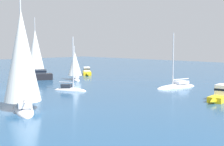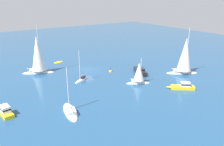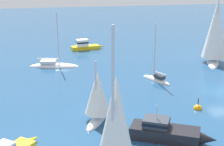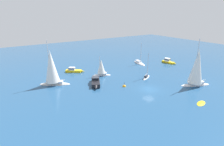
{
  "view_description": "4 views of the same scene",
  "coord_description": "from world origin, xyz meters",
  "px_view_note": "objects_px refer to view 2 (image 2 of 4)",
  "views": [
    {
      "loc": [
        -38.82,
        20.09,
        6.23
      ],
      "look_at": [
        -4.42,
        -14.52,
        1.78
      ],
      "focal_mm": 52.41,
      "sensor_mm": 36.0,
      "label": 1
    },
    {
      "loc": [
        -26.15,
        -50.94,
        18.83
      ],
      "look_at": [
        0.49,
        -10.75,
        2.08
      ],
      "focal_mm": 36.66,
      "sensor_mm": 36.0,
      "label": 2
    },
    {
      "loc": [
        33.45,
        -18.57,
        13.98
      ],
      "look_at": [
        -0.02,
        -12.65,
        2.91
      ],
      "focal_mm": 54.7,
      "sensor_mm": 36.0,
      "label": 3
    },
    {
      "loc": [
        28.88,
        27.9,
        17.74
      ],
      "look_at": [
        2.85,
        -12.21,
        1.17
      ],
      "focal_mm": 28.39,
      "sensor_mm": 36.0,
      "label": 4
    }
  ],
  "objects_px": {
    "sloop": "(139,74)",
    "channel_buoy": "(111,72)",
    "ketch": "(82,80)",
    "cabin_cruiser": "(5,111)",
    "sloop_1": "(38,56)",
    "tender": "(58,62)",
    "launch_1": "(183,86)",
    "launch": "(140,71)",
    "ketch_1": "(185,57)",
    "sloop_2": "(70,112)"
  },
  "relations": [
    {
      "from": "ketch",
      "to": "launch",
      "type": "height_order",
      "value": "ketch"
    },
    {
      "from": "channel_buoy",
      "to": "sloop_2",
      "type": "bearing_deg",
      "value": -140.99
    },
    {
      "from": "sloop_1",
      "to": "sloop_2",
      "type": "relative_size",
      "value": 1.52
    },
    {
      "from": "ketch_1",
      "to": "channel_buoy",
      "type": "xyz_separation_m",
      "value": [
        -14.48,
        11.06,
        -4.2
      ]
    },
    {
      "from": "tender",
      "to": "cabin_cruiser",
      "type": "distance_m",
      "value": 30.48
    },
    {
      "from": "launch",
      "to": "sloop_2",
      "type": "xyz_separation_m",
      "value": [
        -22.61,
        -8.89,
        -0.6
      ]
    },
    {
      "from": "ketch",
      "to": "tender",
      "type": "height_order",
      "value": "ketch"
    },
    {
      "from": "ketch",
      "to": "ketch_1",
      "type": "height_order",
      "value": "ketch_1"
    },
    {
      "from": "tender",
      "to": "ketch_1",
      "type": "relative_size",
      "value": 0.27
    },
    {
      "from": "channel_buoy",
      "to": "sloop_1",
      "type": "bearing_deg",
      "value": 149.59
    },
    {
      "from": "launch_1",
      "to": "channel_buoy",
      "type": "distance_m",
      "value": 18.83
    },
    {
      "from": "ketch",
      "to": "cabin_cruiser",
      "type": "distance_m",
      "value": 18.92
    },
    {
      "from": "ketch",
      "to": "cabin_cruiser",
      "type": "relative_size",
      "value": 1.3
    },
    {
      "from": "cabin_cruiser",
      "to": "sloop_1",
      "type": "bearing_deg",
      "value": -40.47
    },
    {
      "from": "launch",
      "to": "tender",
      "type": "relative_size",
      "value": 2.17
    },
    {
      "from": "sloop_1",
      "to": "channel_buoy",
      "type": "xyz_separation_m",
      "value": [
        15.44,
        -9.07,
        -4.46
      ]
    },
    {
      "from": "sloop_2",
      "to": "launch_1",
      "type": "distance_m",
      "value": 23.91
    },
    {
      "from": "tender",
      "to": "channel_buoy",
      "type": "height_order",
      "value": "channel_buoy"
    },
    {
      "from": "tender",
      "to": "launch_1",
      "type": "distance_m",
      "value": 36.22
    },
    {
      "from": "ketch",
      "to": "cabin_cruiser",
      "type": "bearing_deg",
      "value": -5.73
    },
    {
      "from": "sloop",
      "to": "launch_1",
      "type": "height_order",
      "value": "sloop"
    },
    {
      "from": "launch_1",
      "to": "ketch_1",
      "type": "xyz_separation_m",
      "value": [
        8.11,
        6.64,
        3.63
      ]
    },
    {
      "from": "cabin_cruiser",
      "to": "sloop_2",
      "type": "bearing_deg",
      "value": -128.31
    },
    {
      "from": "ketch_1",
      "to": "channel_buoy",
      "type": "distance_m",
      "value": 18.7
    },
    {
      "from": "sloop",
      "to": "launch_1",
      "type": "xyz_separation_m",
      "value": [
        5.65,
        -7.53,
        -1.61
      ]
    },
    {
      "from": "ketch_1",
      "to": "channel_buoy",
      "type": "height_order",
      "value": "ketch_1"
    },
    {
      "from": "sloop",
      "to": "cabin_cruiser",
      "type": "relative_size",
      "value": 1.08
    },
    {
      "from": "ketch",
      "to": "ketch_1",
      "type": "relative_size",
      "value": 0.63
    },
    {
      "from": "launch",
      "to": "cabin_cruiser",
      "type": "distance_m",
      "value": 32.07
    },
    {
      "from": "tender",
      "to": "sloop_1",
      "type": "xyz_separation_m",
      "value": [
        -7.44,
        -6.47,
        4.46
      ]
    },
    {
      "from": "sloop_2",
      "to": "ketch_1",
      "type": "bearing_deg",
      "value": -72.95
    },
    {
      "from": "cabin_cruiser",
      "to": "ketch_1",
      "type": "distance_m",
      "value": 41.2
    },
    {
      "from": "ketch_1",
      "to": "launch_1",
      "type": "bearing_deg",
      "value": -109.03
    },
    {
      "from": "sloop",
      "to": "channel_buoy",
      "type": "distance_m",
      "value": 10.43
    },
    {
      "from": "cabin_cruiser",
      "to": "launch_1",
      "type": "relative_size",
      "value": 1.08
    },
    {
      "from": "launch",
      "to": "sloop_1",
      "type": "distance_m",
      "value": 25.45
    },
    {
      "from": "cabin_cruiser",
      "to": "ketch",
      "type": "bearing_deg",
      "value": -76.35
    },
    {
      "from": "ketch_1",
      "to": "ketch",
      "type": "bearing_deg",
      "value": -170.45
    },
    {
      "from": "sloop_1",
      "to": "ketch",
      "type": "bearing_deg",
      "value": -33.75
    },
    {
      "from": "sloop_1",
      "to": "launch_1",
      "type": "distance_m",
      "value": 34.75
    },
    {
      "from": "tender",
      "to": "sloop_2",
      "type": "distance_m",
      "value": 30.92
    },
    {
      "from": "sloop",
      "to": "channel_buoy",
      "type": "xyz_separation_m",
      "value": [
        -0.73,
        10.17,
        -2.18
      ]
    },
    {
      "from": "cabin_cruiser",
      "to": "ketch_1",
      "type": "bearing_deg",
      "value": -101.89
    },
    {
      "from": "launch",
      "to": "channel_buoy",
      "type": "bearing_deg",
      "value": 73.11
    },
    {
      "from": "ketch",
      "to": "cabin_cruiser",
      "type": "xyz_separation_m",
      "value": [
        -17.51,
        -7.15,
        0.45
      ]
    },
    {
      "from": "sloop_2",
      "to": "channel_buoy",
      "type": "height_order",
      "value": "sloop_2"
    },
    {
      "from": "cabin_cruiser",
      "to": "tender",
      "type": "bearing_deg",
      "value": -45.93
    },
    {
      "from": "sloop",
      "to": "sloop_1",
      "type": "distance_m",
      "value": 25.24
    },
    {
      "from": "tender",
      "to": "sloop",
      "type": "distance_m",
      "value": 27.24
    },
    {
      "from": "sloop_1",
      "to": "channel_buoy",
      "type": "bearing_deg",
      "value": -5.55
    }
  ]
}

